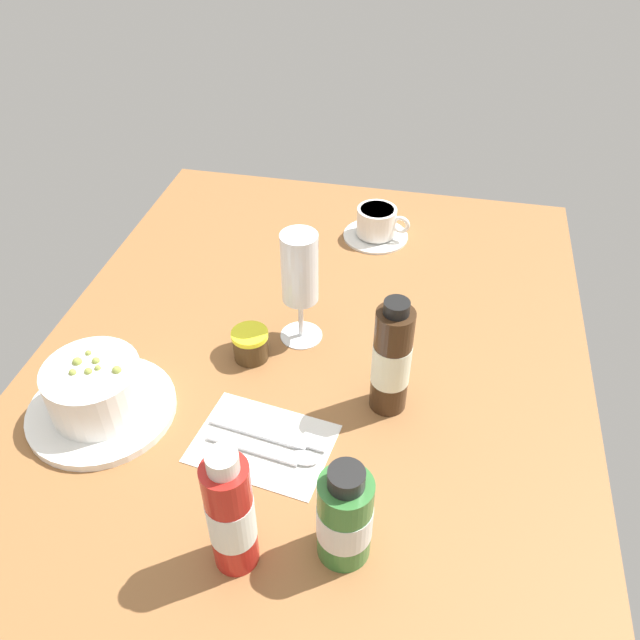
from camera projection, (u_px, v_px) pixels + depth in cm
name	position (u px, v px, depth cm)	size (l,w,h in cm)	color
ground_plane	(310.00, 366.00, 98.75)	(110.00, 84.00, 3.00)	brown
porridge_bowl	(97.00, 392.00, 86.94)	(20.42, 20.42, 9.25)	white
cutlery_setting	(266.00, 443.00, 85.05)	(15.48, 19.70, 0.90)	white
coffee_cup	(377.00, 224.00, 121.97)	(12.46, 12.76, 6.17)	white
wine_glass	(300.00, 273.00, 93.87)	(6.68, 6.68, 18.97)	white
jam_jar	(251.00, 344.00, 96.63)	(5.60, 5.60, 4.87)	#3F2D18
sauce_bottle_red	(231.00, 515.00, 67.53)	(5.20, 5.20, 18.47)	#B21E19
sauce_bottle_brown	(391.00, 360.00, 85.30)	(5.28, 5.28, 18.45)	#382314
sauce_bottle_green	(345.00, 517.00, 69.53)	(6.24, 6.24, 14.47)	#337233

